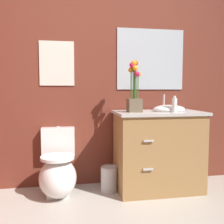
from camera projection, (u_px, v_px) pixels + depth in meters
wall_back at (125, 77)px, 3.03m from camera, size 3.95×0.05×2.50m
toilet at (58, 172)px, 2.69m from camera, size 0.38×0.59×0.69m
vanity_cabinet at (158, 150)px, 2.83m from camera, size 0.94×0.56×1.04m
flower_vase at (134, 92)px, 2.69m from camera, size 0.14×0.14×0.54m
soap_bottle at (174, 105)px, 2.68m from camera, size 0.05×0.05×0.17m
trash_bin at (109, 179)px, 2.80m from camera, size 0.18×0.18×0.27m
wall_poster at (57, 63)px, 2.85m from camera, size 0.38×0.01×0.49m
wall_mirror at (151, 60)px, 3.03m from camera, size 0.80×0.01×0.70m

